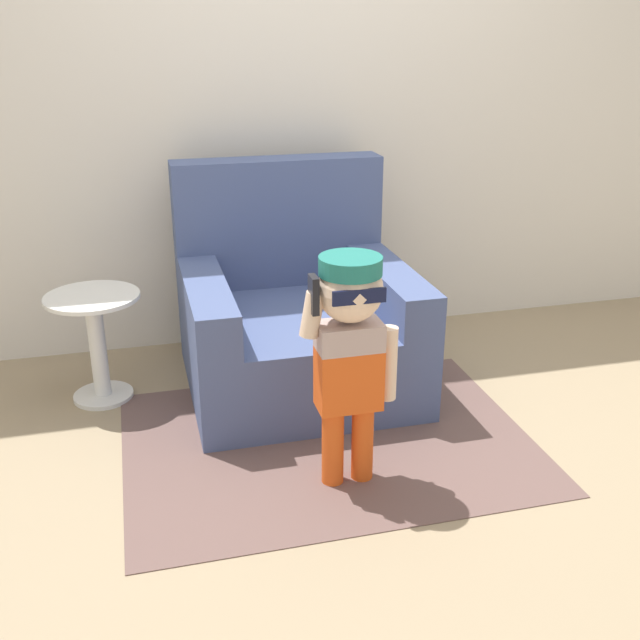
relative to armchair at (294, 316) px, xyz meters
name	(u,v)px	position (x,y,z in m)	size (l,w,h in m)	color
ground_plane	(345,394)	(0.19, -0.22, -0.32)	(10.00, 10.00, 0.00)	#998466
wall_back	(302,88)	(0.19, 0.60, 0.98)	(10.00, 0.05, 2.60)	silver
armchair	(294,316)	(0.00, 0.00, 0.00)	(1.01, 1.01, 1.00)	#475684
person_child	(350,337)	(0.00, -0.89, 0.26)	(0.36, 0.27, 0.88)	#E05119
side_table	(97,337)	(-0.90, 0.03, -0.02)	(0.41, 0.41, 0.50)	white
rug	(328,441)	(0.00, -0.61, -0.32)	(1.64, 1.24, 0.01)	brown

